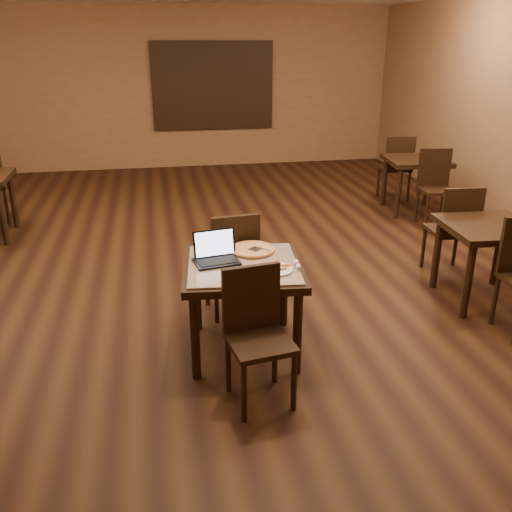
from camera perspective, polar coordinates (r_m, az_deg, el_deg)
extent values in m
plane|color=black|center=(6.42, -3.49, 0.02)|extent=(10.00, 10.00, 0.00)
cube|color=olive|center=(10.98, -7.28, 17.06)|extent=(8.00, 0.02, 3.00)
cube|color=olive|center=(1.47, 22.97, -17.03)|extent=(8.00, 0.02, 3.00)
cube|color=#286492|center=(10.99, -4.56, 17.42)|extent=(2.20, 0.04, 1.50)
cube|color=black|center=(10.96, -4.54, 17.41)|extent=(2.34, 0.02, 1.64)
cylinder|color=black|center=(4.04, -6.44, -8.40)|extent=(0.07, 0.07, 0.71)
cylinder|color=black|center=(4.71, -6.26, -3.76)|extent=(0.07, 0.07, 0.71)
cylinder|color=black|center=(4.08, 4.38, -7.97)|extent=(0.07, 0.07, 0.71)
cylinder|color=black|center=(4.75, 2.96, -3.44)|extent=(0.07, 0.07, 0.71)
cube|color=black|center=(4.22, -1.38, -1.34)|extent=(1.01, 1.01, 0.06)
cube|color=#1942A5|center=(4.21, -1.39, -0.90)|extent=(0.92, 0.92, 0.02)
cylinder|color=black|center=(3.67, -1.26, -14.22)|extent=(0.04, 0.04, 0.45)
cylinder|color=black|center=(3.95, -2.93, -11.34)|extent=(0.04, 0.04, 0.45)
cylinder|color=black|center=(3.77, 4.02, -13.12)|extent=(0.04, 0.04, 0.45)
cylinder|color=black|center=(4.04, 1.98, -10.42)|extent=(0.04, 0.04, 0.45)
cube|color=black|center=(3.72, 0.46, -9.14)|extent=(0.47, 0.47, 0.04)
cube|color=black|center=(3.75, -0.51, -4.37)|extent=(0.42, 0.10, 0.47)
cylinder|color=black|center=(5.26, -1.24, -2.31)|extent=(0.04, 0.04, 0.46)
cylinder|color=black|center=(4.94, -0.02, -3.98)|extent=(0.04, 0.04, 0.46)
cylinder|color=black|center=(5.18, -5.16, -2.81)|extent=(0.04, 0.04, 0.46)
cylinder|color=black|center=(4.85, -4.18, -4.54)|extent=(0.04, 0.04, 0.46)
cube|color=black|center=(4.95, -2.70, -0.76)|extent=(0.48, 0.48, 0.04)
cube|color=black|center=(4.68, -2.13, 1.38)|extent=(0.43, 0.09, 0.49)
cube|color=black|center=(4.22, -4.18, -0.63)|extent=(0.37, 0.29, 0.02)
cube|color=black|center=(4.29, -4.41, 1.33)|extent=(0.34, 0.11, 0.22)
cube|color=silver|center=(4.28, -4.40, 1.34)|extent=(0.31, 0.09, 0.19)
cylinder|color=white|center=(4.08, 2.08, -1.43)|extent=(0.27, 0.27, 0.01)
cylinder|color=silver|center=(4.44, -0.37, 0.53)|extent=(0.35, 0.35, 0.01)
cylinder|color=beige|center=(4.44, -0.37, 0.68)|extent=(0.36, 0.36, 0.02)
torus|color=#C3853E|center=(4.43, -0.37, 0.73)|extent=(0.37, 0.37, 0.02)
cube|color=silver|center=(4.42, -0.07, 0.73)|extent=(0.21, 0.24, 0.01)
cylinder|color=white|center=(4.15, 4.39, -0.91)|extent=(0.04, 0.16, 0.03)
cylinder|color=maroon|center=(4.15, 4.39, -0.91)|extent=(0.04, 0.03, 0.04)
cylinder|color=black|center=(7.93, 14.73, 6.44)|extent=(0.07, 0.07, 0.75)
cylinder|color=black|center=(8.55, 13.37, 7.65)|extent=(0.07, 0.07, 0.75)
cylinder|color=black|center=(8.16, 19.24, 6.37)|extent=(0.07, 0.07, 0.75)
cylinder|color=black|center=(8.77, 17.61, 7.57)|extent=(0.07, 0.07, 0.75)
cube|color=black|center=(8.26, 16.52, 9.60)|extent=(0.94, 0.94, 0.06)
cylinder|color=black|center=(7.56, 17.50, 4.33)|extent=(0.04, 0.04, 0.47)
cylinder|color=black|center=(7.90, 16.56, 5.16)|extent=(0.04, 0.04, 0.47)
cylinder|color=black|center=(7.71, 20.13, 4.32)|extent=(0.04, 0.04, 0.47)
cylinder|color=black|center=(8.04, 19.11, 5.14)|extent=(0.04, 0.04, 0.47)
cube|color=black|center=(7.73, 18.55, 6.57)|extent=(0.49, 0.49, 0.04)
cube|color=black|center=(7.85, 18.27, 8.88)|extent=(0.44, 0.10, 0.50)
cylinder|color=black|center=(9.20, 15.02, 7.61)|extent=(0.04, 0.04, 0.47)
cylinder|color=black|center=(8.86, 15.77, 6.99)|extent=(0.04, 0.04, 0.47)
cylinder|color=black|center=(9.09, 12.74, 7.65)|extent=(0.04, 0.04, 0.47)
cylinder|color=black|center=(8.74, 13.41, 7.03)|extent=(0.04, 0.04, 0.47)
cube|color=black|center=(8.91, 14.39, 8.93)|extent=(0.49, 0.49, 0.04)
cube|color=black|center=(8.67, 14.95, 10.38)|extent=(0.44, 0.10, 0.50)
cylinder|color=black|center=(7.34, -25.16, 3.92)|extent=(0.08, 0.08, 0.77)
cylinder|color=black|center=(7.99, -24.20, 5.41)|extent=(0.08, 0.08, 0.77)
cylinder|color=black|center=(8.57, -24.27, 5.43)|extent=(0.04, 0.04, 0.49)
cylinder|color=black|center=(8.20, -24.75, 4.69)|extent=(0.04, 0.04, 0.49)
cylinder|color=black|center=(5.23, 21.42, -2.43)|extent=(0.07, 0.07, 0.73)
cylinder|color=black|center=(5.77, 18.48, 0.22)|extent=(0.07, 0.07, 0.73)
cylinder|color=black|center=(6.08, 24.15, 0.49)|extent=(0.07, 0.07, 0.73)
cube|color=black|center=(5.52, 23.45, 2.75)|extent=(0.88, 0.88, 0.06)
cylinder|color=black|center=(5.25, 23.83, -4.31)|extent=(0.04, 0.04, 0.47)
cylinder|color=black|center=(6.46, 20.23, 1.00)|extent=(0.04, 0.04, 0.47)
cylinder|color=black|center=(6.15, 21.73, -0.23)|extent=(0.04, 0.04, 0.47)
cylinder|color=black|center=(6.30, 17.21, 0.87)|extent=(0.04, 0.04, 0.47)
cylinder|color=black|center=(5.99, 18.58, -0.39)|extent=(0.04, 0.04, 0.47)
cube|color=black|center=(6.14, 19.73, 2.53)|extent=(0.46, 0.46, 0.04)
cube|color=black|center=(5.89, 20.87, 4.36)|extent=(0.44, 0.07, 0.50)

